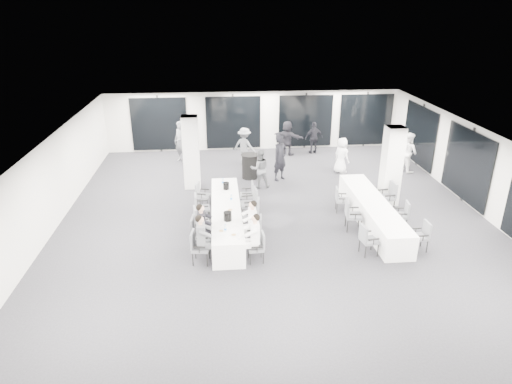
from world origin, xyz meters
TOP-DOWN VIEW (x-y plane):
  - room at (0.89, 1.11)m, footprint 14.04×16.04m
  - column_left at (-2.80, 3.20)m, footprint 0.60×0.60m
  - column_right at (4.20, 1.00)m, footprint 0.60×0.60m
  - banquet_table_main at (-1.60, -0.46)m, footprint 0.90×5.00m
  - banquet_table_side at (3.13, -0.49)m, footprint 0.90×5.00m
  - cocktail_table at (-0.51, 3.97)m, footprint 0.72×0.72m
  - chair_main_left_near at (-2.43, -2.49)m, footprint 0.54×0.58m
  - chair_main_left_second at (-2.43, -1.77)m, footprint 0.57×0.62m
  - chair_main_left_mid at (-2.42, -0.78)m, footprint 0.52×0.55m
  - chair_main_left_fourth at (-2.43, 0.14)m, footprint 0.50×0.55m
  - chair_main_left_far at (-2.42, 1.27)m, footprint 0.54×0.56m
  - chair_main_right_near at (-0.77, -2.56)m, footprint 0.46×0.50m
  - chair_main_right_second at (-0.76, -1.68)m, footprint 0.52×0.56m
  - chair_main_right_mid at (-0.76, -0.67)m, footprint 0.59×0.64m
  - chair_main_right_fourth at (-0.76, 0.22)m, footprint 0.58×0.63m
  - chair_main_right_far at (-0.77, 1.13)m, footprint 0.47×0.52m
  - chair_side_left_near at (2.30, -2.47)m, footprint 0.53×0.56m
  - chair_side_left_mid at (2.29, -0.91)m, footprint 0.56×0.61m
  - chair_side_left_far at (2.31, 0.46)m, footprint 0.49×0.53m
  - chair_side_right_near at (3.96, -2.35)m, footprint 0.46×0.51m
  - chair_side_right_mid at (3.96, -0.91)m, footprint 0.51×0.54m
  - chair_side_right_far at (3.97, 0.39)m, footprint 0.57×0.62m
  - seated_guest_a at (-2.26, -2.50)m, footprint 0.50×0.38m
  - seated_guest_b at (-2.26, -1.78)m, footprint 0.50×0.38m
  - seated_guest_c at (-0.93, -2.56)m, footprint 0.50×0.38m
  - seated_guest_d at (-0.93, -1.67)m, footprint 0.50×0.38m
  - standing_guest_a at (0.68, 3.67)m, footprint 0.99×0.97m
  - standing_guest_b at (-0.20, 2.93)m, footprint 0.85×0.54m
  - standing_guest_c at (-0.60, 5.87)m, footprint 1.31×1.14m
  - standing_guest_d at (2.76, 7.05)m, footprint 1.09×0.73m
  - standing_guest_e at (3.35, 4.28)m, footprint 0.86×0.96m
  - standing_guest_f at (1.47, 6.93)m, footprint 1.75×1.50m
  - standing_guest_g at (-3.42, 6.33)m, footprint 0.98×0.97m
  - standing_guest_h at (6.20, 4.23)m, footprint 0.81×1.04m
  - ice_bucket_near at (-1.57, -1.46)m, footprint 0.24×0.24m
  - ice_bucket_far at (-1.55, 0.97)m, footprint 0.21×0.21m
  - water_bottle_a at (-1.66, -2.18)m, footprint 0.07×0.07m
  - water_bottle_b at (-1.41, -0.05)m, footprint 0.07×0.07m
  - water_bottle_c at (-1.65, 1.42)m, footprint 0.07×0.07m
  - plate_a at (-1.78, -2.15)m, footprint 0.20×0.20m
  - plate_b at (-1.44, -2.40)m, footprint 0.22×0.22m
  - plate_c at (-1.48, -0.76)m, footprint 0.21×0.21m
  - wine_glass at (-1.32, -2.64)m, footprint 0.07×0.07m

SIDE VIEW (x-z plane):
  - banquet_table_main at x=-1.60m, z-range 0.00..0.75m
  - banquet_table_side at x=3.13m, z-range 0.00..0.75m
  - chair_main_right_near at x=-0.77m, z-range 0.06..0.92m
  - chair_side_left_far at x=2.31m, z-range 0.06..0.92m
  - chair_main_left_far at x=-2.42m, z-range 0.06..0.93m
  - chair_side_right_mid at x=3.96m, z-range 0.06..0.94m
  - chair_side_right_near at x=3.96m, z-range 0.06..0.95m
  - cocktail_table at x=-0.51m, z-range 0.01..1.01m
  - chair_main_left_mid at x=-2.42m, z-range 0.06..0.96m
  - chair_side_left_near at x=2.30m, z-range 0.06..0.97m
  - chair_main_right_far at x=-0.77m, z-range 0.06..0.98m
  - chair_main_left_fourth at x=-2.43m, z-range 0.07..0.99m
  - chair_main_right_second at x=-0.76m, z-range 0.07..1.00m
  - chair_main_left_near at x=-2.43m, z-range 0.07..1.00m
  - chair_side_left_mid at x=2.29m, z-range 0.07..1.06m
  - chair_main_left_second at x=-2.43m, z-range 0.07..1.09m
  - chair_side_right_far at x=3.97m, z-range 0.07..1.10m
  - chair_main_right_mid at x=-0.76m, z-range 0.07..1.11m
  - chair_main_right_fourth at x=-0.76m, z-range 0.07..1.12m
  - plate_b at x=-1.44m, z-range 0.75..0.78m
  - plate_c at x=-1.48m, z-range 0.75..0.78m
  - plate_a at x=-1.78m, z-range 0.75..0.78m
  - seated_guest_a at x=-2.26m, z-range 0.09..1.53m
  - seated_guest_b at x=-2.26m, z-range 0.09..1.53m
  - seated_guest_c at x=-0.93m, z-range 0.09..1.53m
  - seated_guest_d at x=-0.93m, z-range 0.09..1.53m
  - standing_guest_e at x=3.35m, z-range 0.00..1.71m
  - water_bottle_b at x=-1.41m, z-range 0.75..0.96m
  - water_bottle_a at x=-1.66m, z-range 0.75..0.96m
  - standing_guest_d at x=2.76m, z-range 0.00..1.71m
  - standing_guest_b at x=-0.20m, z-range 0.00..1.73m
  - water_bottle_c at x=-1.65m, z-range 0.75..0.98m
  - ice_bucket_far at x=-1.55m, z-range 0.75..0.99m
  - ice_bucket_near at x=-1.57m, z-range 0.75..1.02m
  - wine_glass at x=-1.32m, z-range 0.80..0.99m
  - standing_guest_c at x=-0.60m, z-range 0.00..1.82m
  - standing_guest_f at x=1.47m, z-range 0.00..1.84m
  - standing_guest_h at x=6.20m, z-range 0.00..1.90m
  - standing_guest_g at x=-3.42m, z-range 0.00..2.10m
  - standing_guest_a at x=0.68m, z-range 0.00..2.12m
  - room at x=0.89m, z-range -0.03..2.81m
  - column_left at x=-2.80m, z-range 0.00..2.80m
  - column_right at x=4.20m, z-range 0.00..2.80m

